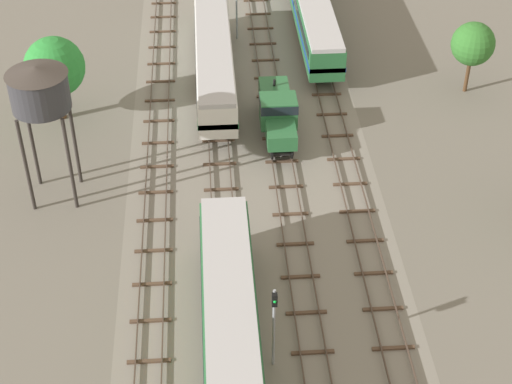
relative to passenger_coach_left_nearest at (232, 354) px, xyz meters
name	(u,v)px	position (x,y,z in m)	size (l,w,h in m)	color
ground_plane	(239,59)	(2.25, 35.49, -2.61)	(480.00, 480.00, 0.00)	slate
ballast_bed	(239,59)	(2.25, 35.49, -2.61)	(17.48, 176.00, 0.01)	gray
track_far_left	(162,55)	(-4.49, 36.49, -2.48)	(2.40, 126.00, 0.29)	#47382D
track_left	(213,53)	(0.00, 36.49, -2.48)	(2.40, 126.00, 0.29)	#47382D
track_centre_left	(264,51)	(4.49, 36.49, -2.48)	(2.40, 126.00, 0.29)	#47382D
track_centre	(315,49)	(8.99, 36.49, -2.48)	(2.40, 126.00, 0.29)	#47382D
passenger_coach_left_nearest	(232,354)	(0.00, 0.00, 0.00)	(2.96, 22.00, 3.80)	#286638
shunter_loco_centre_left_near	(278,111)	(4.49, 23.71, -0.60)	(2.74, 8.46, 3.10)	#286638
diesel_railcar_left_mid	(214,55)	(0.00, 31.55, -0.02)	(2.96, 20.50, 3.80)	white
passenger_coach_centre_midfar	(311,6)	(8.99, 40.09, 0.00)	(2.96, 22.00, 3.80)	#286638
water_tower	(39,90)	(-11.17, 17.28, 5.71)	(3.93, 3.93, 9.96)	#2D2826
signal_post_nearest	(274,319)	(2.25, 1.34, 0.93)	(0.28, 0.47, 5.60)	gray
signal_post_mid	(237,2)	(2.25, 39.27, 0.93)	(0.28, 0.47, 5.61)	gray
lineside_tree_1	(473,44)	(20.36, 28.87, 1.64)	(3.47, 3.47, 6.01)	#4C331E
lineside_tree_2	(55,67)	(-11.97, 27.09, 1.86)	(4.56, 4.56, 6.78)	#4C331E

